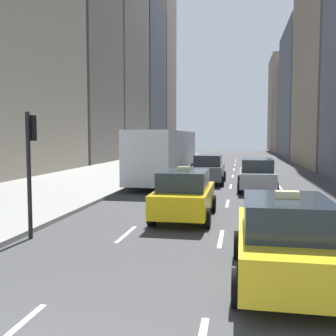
% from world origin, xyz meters
% --- Properties ---
extents(sidewalk_left, '(8.00, 66.00, 0.15)m').
position_xyz_m(sidewalk_left, '(-7.00, 27.00, 0.07)').
color(sidewalk_left, '#9E9E99').
rests_on(sidewalk_left, ground).
extents(lane_markings, '(5.72, 56.00, 0.01)m').
position_xyz_m(lane_markings, '(2.60, 23.00, 0.01)').
color(lane_markings, white).
rests_on(lane_markings, ground).
extents(building_row_left, '(6.00, 84.74, 36.70)m').
position_xyz_m(building_row_left, '(-14.00, 42.78, 16.06)').
color(building_row_left, '#4C515B').
rests_on(building_row_left, ground).
extents(taxi_lead, '(2.02, 4.40, 1.87)m').
position_xyz_m(taxi_lead, '(4.00, 4.84, 0.88)').
color(taxi_lead, yellow).
rests_on(taxi_lead, ground).
extents(taxi_second, '(2.02, 4.40, 1.87)m').
position_xyz_m(taxi_second, '(1.20, 10.54, 0.88)').
color(taxi_second, yellow).
rests_on(taxi_second, ground).
extents(sedan_black_near, '(2.02, 4.52, 1.79)m').
position_xyz_m(sedan_black_near, '(1.20, 21.21, 0.91)').
color(sedan_black_near, '#565B66').
rests_on(sedan_black_near, ground).
extents(sedan_silver_behind, '(2.02, 4.79, 1.73)m').
position_xyz_m(sedan_silver_behind, '(4.00, 18.44, 0.88)').
color(sedan_silver_behind, '#9EA0A5').
rests_on(sedan_silver_behind, ground).
extents(city_bus, '(2.80, 11.61, 3.25)m').
position_xyz_m(city_bus, '(-1.61, 21.63, 1.79)').
color(city_bus, silver).
rests_on(city_bus, ground).
extents(traffic_light_pole, '(0.24, 0.42, 3.60)m').
position_xyz_m(traffic_light_pole, '(-2.75, 7.15, 2.41)').
color(traffic_light_pole, black).
rests_on(traffic_light_pole, ground).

